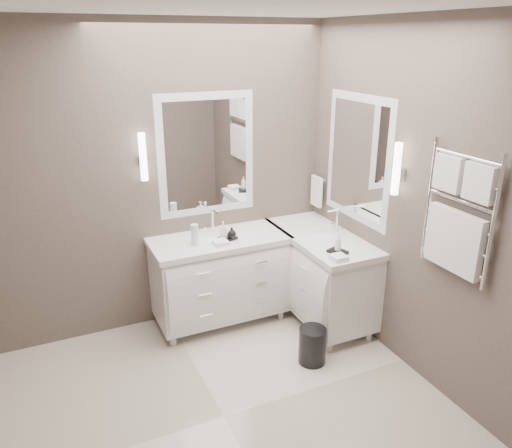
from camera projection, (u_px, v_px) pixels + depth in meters
name	position (u px, v px, depth m)	size (l,w,h in m)	color
floor	(224.00, 417.00, 3.55)	(3.20, 3.00, 0.01)	beige
ceiling	(212.00, 2.00, 2.60)	(3.20, 3.00, 0.01)	white
wall_back	(158.00, 182.00, 4.36)	(3.20, 0.01, 2.70)	#544943
wall_front	(367.00, 387.00, 1.80)	(3.20, 0.01, 2.70)	#544943
wall_right	(421.00, 207.00, 3.70)	(0.01, 3.00, 2.70)	#544943
vanity_back	(220.00, 274.00, 4.60)	(1.24, 0.59, 0.97)	white
vanity_right	(320.00, 271.00, 4.66)	(0.59, 1.24, 0.97)	white
mirror_back	(207.00, 155.00, 4.45)	(0.90, 0.02, 1.10)	white
mirror_right	(358.00, 159.00, 4.31)	(0.02, 0.90, 1.10)	white
sconce_back	(143.00, 158.00, 4.15)	(0.06, 0.06, 0.40)	white
sconce_right	(396.00, 170.00, 3.77)	(0.06, 0.06, 0.40)	white
towel_bar_corner	(317.00, 191.00, 4.92)	(0.03, 0.22, 0.30)	white
towel_ladder	(457.00, 220.00, 3.33)	(0.06, 0.58, 0.90)	white
waste_bin	(312.00, 345.00, 4.10)	(0.22, 0.22, 0.31)	black
amenity_tray_back	(228.00, 238.00, 4.43)	(0.15, 0.11, 0.02)	black
amenity_tray_right	(338.00, 252.00, 4.15)	(0.11, 0.15, 0.02)	black
water_bottle	(195.00, 235.00, 4.28)	(0.07, 0.07, 0.19)	silver
soap_bottle_a	(223.00, 229.00, 4.40)	(0.06, 0.07, 0.14)	white
soap_bottle_b	(232.00, 233.00, 4.39)	(0.08, 0.08, 0.10)	black
soap_bottle_c	(338.00, 242.00, 4.12)	(0.06, 0.06, 0.15)	white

